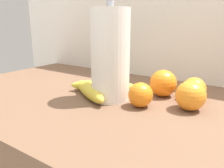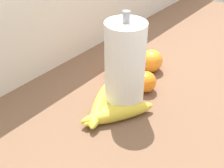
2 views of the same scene
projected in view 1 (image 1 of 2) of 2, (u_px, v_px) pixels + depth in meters
name	position (u px, v px, depth m)	size (l,w,h in m)	color
wall_back	(216.00, 138.00, 0.89)	(2.10, 0.06, 1.30)	silver
banana_bunch	(96.00, 89.00, 0.72)	(0.21, 0.21, 0.04)	gold
orange_back_left	(191.00, 96.00, 0.59)	(0.08, 0.08, 0.08)	orange
orange_center	(140.00, 95.00, 0.61)	(0.07, 0.07, 0.07)	orange
orange_right	(163.00, 83.00, 0.70)	(0.08, 0.08, 0.08)	orange
orange_front	(194.00, 89.00, 0.66)	(0.07, 0.07, 0.07)	orange
paper_towel_roll	(110.00, 55.00, 0.65)	(0.11, 0.11, 0.29)	white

